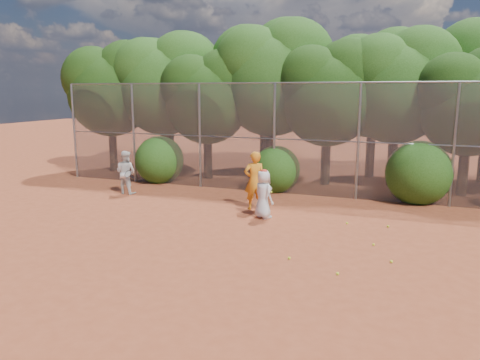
% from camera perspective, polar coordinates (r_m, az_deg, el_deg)
% --- Properties ---
extents(ground, '(80.00, 80.00, 0.00)m').
position_cam_1_polar(ground, '(11.66, 0.22, -7.84)').
color(ground, brown).
rests_on(ground, ground).
extents(fence_back, '(20.05, 0.09, 4.03)m').
position_cam_1_polar(fence_back, '(16.90, 7.06, 5.08)').
color(fence_back, gray).
rests_on(fence_back, ground).
extents(tree_0, '(4.38, 3.81, 6.00)m').
position_cam_1_polar(tree_0, '(22.70, -15.40, 11.00)').
color(tree_0, black).
rests_on(tree_0, ground).
extents(tree_1, '(4.64, 4.03, 6.35)m').
position_cam_1_polar(tree_1, '(21.76, -9.19, 11.87)').
color(tree_1, black).
rests_on(tree_1, ground).
extents(tree_2, '(3.99, 3.47, 5.47)m').
position_cam_1_polar(tree_2, '(19.99, -3.86, 10.42)').
color(tree_2, black).
rests_on(tree_2, ground).
extents(tree_3, '(4.89, 4.26, 6.70)m').
position_cam_1_polar(tree_3, '(20.05, 4.05, 12.74)').
color(tree_3, black).
rests_on(tree_3, ground).
extents(tree_4, '(4.19, 3.64, 5.73)m').
position_cam_1_polar(tree_4, '(18.87, 10.86, 10.75)').
color(tree_4, black).
rests_on(tree_4, ground).
extents(tree_5, '(4.51, 3.92, 6.17)m').
position_cam_1_polar(tree_5, '(19.39, 18.77, 11.24)').
color(tree_5, black).
rests_on(tree_5, ground).
extents(tree_6, '(3.86, 3.36, 5.29)m').
position_cam_1_polar(tree_6, '(18.45, 26.36, 8.93)').
color(tree_6, black).
rests_on(tree_6, ground).
extents(tree_9, '(4.83, 4.20, 6.62)m').
position_cam_1_polar(tree_9, '(24.26, -8.52, 12.19)').
color(tree_9, black).
rests_on(tree_9, ground).
extents(tree_10, '(5.15, 4.48, 7.06)m').
position_cam_1_polar(tree_10, '(22.46, 3.24, 13.14)').
color(tree_10, black).
rests_on(tree_10, ground).
extents(tree_11, '(4.64, 4.03, 6.35)m').
position_cam_1_polar(tree_11, '(21.06, 16.21, 11.63)').
color(tree_11, black).
rests_on(tree_11, ground).
extents(bush_0, '(2.00, 2.00, 2.00)m').
position_cam_1_polar(bush_0, '(19.55, -9.79, 2.67)').
color(bush_0, '#1F4711').
rests_on(bush_0, ground).
extents(bush_1, '(1.80, 1.80, 1.80)m').
position_cam_1_polar(bush_1, '(17.57, 4.42, 1.55)').
color(bush_1, '#1F4711').
rests_on(bush_1, ground).
extents(bush_2, '(2.20, 2.20, 2.20)m').
position_cam_1_polar(bush_2, '(16.84, 20.96, 1.14)').
color(bush_2, '#1F4711').
rests_on(bush_2, ground).
extents(player_yellow, '(0.91, 0.75, 1.86)m').
position_cam_1_polar(player_yellow, '(14.81, 1.78, -0.07)').
color(player_yellow, orange).
rests_on(player_yellow, ground).
extents(player_teen, '(0.84, 0.78, 1.47)m').
position_cam_1_polar(player_teen, '(13.84, 2.88, -1.69)').
color(player_teen, silver).
rests_on(player_teen, ground).
extents(player_white, '(0.86, 0.74, 1.59)m').
position_cam_1_polar(player_white, '(17.57, -13.76, 0.91)').
color(player_white, silver).
rests_on(player_white, ground).
extents(ball_0, '(0.07, 0.07, 0.07)m').
position_cam_1_polar(ball_0, '(11.99, 15.97, -7.57)').
color(ball_0, yellow).
rests_on(ball_0, ground).
extents(ball_1, '(0.07, 0.07, 0.07)m').
position_cam_1_polar(ball_1, '(13.64, 17.60, -5.41)').
color(ball_1, yellow).
rests_on(ball_1, ground).
extents(ball_2, '(0.07, 0.07, 0.07)m').
position_cam_1_polar(ball_2, '(10.01, 11.82, -11.11)').
color(ball_2, yellow).
rests_on(ball_2, ground).
extents(ball_3, '(0.07, 0.07, 0.07)m').
position_cam_1_polar(ball_3, '(10.97, 17.97, -9.44)').
color(ball_3, yellow).
rests_on(ball_3, ground).
extents(ball_4, '(0.07, 0.07, 0.07)m').
position_cam_1_polar(ball_4, '(10.71, 6.02, -9.45)').
color(ball_4, yellow).
rests_on(ball_4, ground).
extents(ball_5, '(0.07, 0.07, 0.07)m').
position_cam_1_polar(ball_5, '(13.66, 12.92, -5.15)').
color(ball_5, yellow).
rests_on(ball_5, ground).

